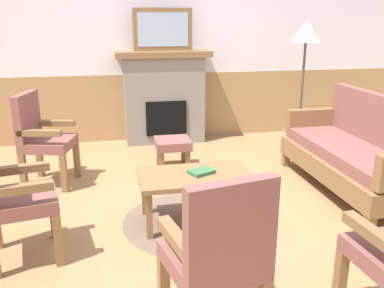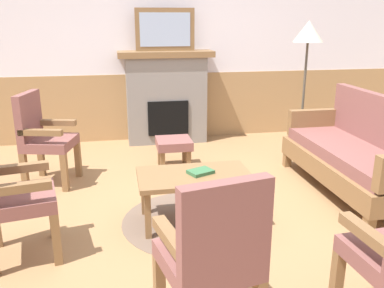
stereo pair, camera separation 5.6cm
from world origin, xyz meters
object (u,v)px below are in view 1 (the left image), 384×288
object	(u,v)px
coffee_table	(195,180)
floor_lamp_by_couch	(306,40)
fireplace	(164,97)
armchair_near_fireplace	(41,135)
book_on_table	(201,172)
footstool	(173,145)
couch	(355,154)
armchair_by_window_left	(9,191)
framed_picture	(163,30)
armchair_front_center	(219,251)

from	to	relation	value
coffee_table	floor_lamp_by_couch	distance (m)	2.55
fireplace	coffee_table	distance (m)	2.52
fireplace	armchair_near_fireplace	world-z (taller)	fireplace
book_on_table	footstool	bearing A→B (deg)	91.76
book_on_table	couch	bearing A→B (deg)	11.62
book_on_table	armchair_near_fireplace	world-z (taller)	armchair_near_fireplace
couch	armchair_by_window_left	distance (m)	3.19
framed_picture	armchair_by_window_left	distance (m)	3.35
framed_picture	armchair_front_center	bearing A→B (deg)	-93.45
coffee_table	armchair_near_fireplace	world-z (taller)	armchair_near_fireplace
coffee_table	armchair_front_center	size ratio (longest dim) A/B	0.98
framed_picture	floor_lamp_by_couch	xyz separation A→B (m)	(1.62, -0.92, -0.11)
footstool	armchair_near_fireplace	world-z (taller)	armchair_near_fireplace
fireplace	framed_picture	xyz separation A→B (m)	(0.00, 0.00, 0.91)
fireplace	armchair_front_center	size ratio (longest dim) A/B	1.33
couch	book_on_table	distance (m)	1.69
framed_picture	book_on_table	distance (m)	2.74
coffee_table	floor_lamp_by_couch	bearing A→B (deg)	43.07
armchair_front_center	coffee_table	bearing A→B (deg)	83.30
framed_picture	couch	world-z (taller)	framed_picture
coffee_table	book_on_table	xyz separation A→B (m)	(0.05, 0.01, 0.07)
framed_picture	floor_lamp_by_couch	bearing A→B (deg)	-29.66
fireplace	framed_picture	size ratio (longest dim) A/B	1.62
floor_lamp_by_couch	footstool	bearing A→B (deg)	-172.21
fireplace	armchair_near_fireplace	bearing A→B (deg)	-137.58
book_on_table	armchair_front_center	size ratio (longest dim) A/B	0.20
framed_picture	floor_lamp_by_couch	distance (m)	1.87
book_on_table	floor_lamp_by_couch	bearing A→B (deg)	43.89
armchair_by_window_left	armchair_front_center	size ratio (longest dim) A/B	1.00
couch	coffee_table	world-z (taller)	couch
footstool	armchair_near_fireplace	bearing A→B (deg)	-172.26
couch	floor_lamp_by_couch	world-z (taller)	floor_lamp_by_couch
couch	book_on_table	xyz separation A→B (m)	(-1.66, -0.34, 0.06)
coffee_table	footstool	xyz separation A→B (m)	(0.01, 1.35, -0.10)
book_on_table	armchair_front_center	distance (m)	1.40
armchair_by_window_left	floor_lamp_by_couch	distance (m)	3.75
armchair_by_window_left	floor_lamp_by_couch	xyz separation A→B (m)	(3.10, 1.90, 0.91)
couch	floor_lamp_by_couch	bearing A→B (deg)	90.66
armchair_near_fireplace	floor_lamp_by_couch	distance (m)	3.25
armchair_near_fireplace	armchair_front_center	distance (m)	2.82
framed_picture	armchair_front_center	distance (m)	4.02
couch	armchair_near_fireplace	xyz separation A→B (m)	(-3.11, 0.82, 0.14)
book_on_table	armchair_front_center	xyz separation A→B (m)	(-0.21, -1.38, 0.08)
couch	armchair_by_window_left	bearing A→B (deg)	-168.04
armchair_near_fireplace	armchair_by_window_left	bearing A→B (deg)	-90.31
coffee_table	book_on_table	bearing A→B (deg)	5.81
framed_picture	armchair_near_fireplace	size ratio (longest dim) A/B	0.82
footstool	armchair_front_center	distance (m)	2.75
armchair_by_window_left	floor_lamp_by_couch	size ratio (longest dim) A/B	0.58
footstool	armchair_near_fireplace	distance (m)	1.45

